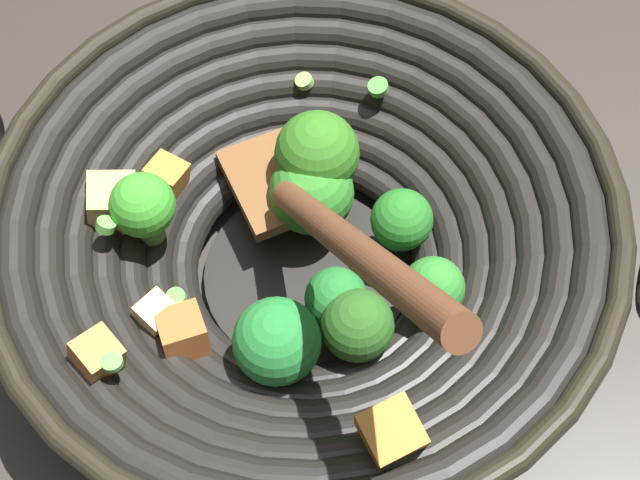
% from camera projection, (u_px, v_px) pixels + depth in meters
% --- Properties ---
extents(ground_plane, '(4.00, 4.00, 0.00)m').
position_uv_depth(ground_plane, '(306.00, 280.00, 0.62)').
color(ground_plane, '#332D28').
extents(wok, '(0.38, 0.41, 0.23)m').
position_uv_depth(wok, '(305.00, 234.00, 0.56)').
color(wok, black).
rests_on(wok, ground).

